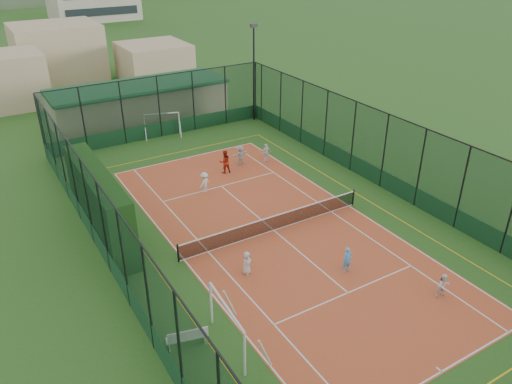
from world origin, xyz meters
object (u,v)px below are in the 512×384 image
child_near_right (443,286)px  child_far_right (266,153)px  clubhouse (139,102)px  futsal_goal_far (162,124)px  white_bench (186,336)px  child_near_mid (347,260)px  floodlight_ne (254,74)px  futsal_goal_near (227,327)px  child_far_back (241,155)px  child_far_left (204,182)px  coach (225,162)px  child_near_left (247,263)px

child_near_right → child_far_right: bearing=100.3°
clubhouse → futsal_goal_far: (0.18, -4.82, -0.65)m
white_bench → child_near_right: (11.34, -3.25, 0.16)m
white_bench → child_near_mid: bearing=17.4°
floodlight_ne → child_far_right: size_ratio=5.99×
futsal_goal_near → futsal_goal_far: bearing=-11.8°
child_near_right → floodlight_ne: bearing=92.9°
clubhouse → child_far_right: 14.51m
white_bench → child_far_right: 18.64m
floodlight_ne → child_far_back: (-5.79, -7.84, -3.40)m
child_near_right → child_far_left: (-4.83, 15.03, 0.08)m
futsal_goal_near → clubhouse: bearing=-8.9°
futsal_goal_far → child_far_back: bearing=-55.3°
futsal_goal_near → coach: futsal_goal_near is taller
child_far_left → floodlight_ne: bearing=-162.3°
coach → child_far_back: bearing=-151.1°
child_far_right → child_far_back: child_far_back is taller
child_near_mid → child_near_right: 4.53m
white_bench → child_near_right: size_ratio=1.35×
floodlight_ne → child_far_left: (-9.89, -10.38, -3.42)m
floodlight_ne → futsal_goal_far: size_ratio=2.86×
child_far_right → child_far_back: size_ratio=0.96×
child_near_mid → coach: coach is taller
child_far_right → coach: 3.48m
futsal_goal_far → child_near_mid: (0.85, -22.22, -0.24)m
coach → futsal_goal_far: bearing=-75.6°
futsal_goal_near → child_far_back: size_ratio=2.32×
clubhouse → child_far_back: size_ratio=10.58×
floodlight_ne → child_near_right: (-5.06, -25.41, -3.50)m
futsal_goal_far → child_far_left: size_ratio=2.08×
child_near_mid → clubhouse: bearing=99.4°
white_bench → coach: size_ratio=1.00×
child_near_right → child_far_left: size_ratio=0.89×
child_near_mid → child_far_right: 13.83m
child_near_right → coach: bearing=112.0°
floodlight_ne → clubhouse: 10.47m
child_far_left → white_bench: bearing=32.4°
clubhouse → child_near_mid: size_ratio=11.23×
coach → white_bench: bearing=64.6°
futsal_goal_near → child_near_mid: futsal_goal_near is taller
child_near_right → futsal_goal_near: bearing=-178.7°
child_far_right → coach: (-3.47, -0.14, 0.14)m
futsal_goal_far → child_near_left: (-3.47, -19.82, -0.31)m
futsal_goal_far → child_near_left: size_ratio=2.36×
futsal_goal_near → futsal_goal_far: futsal_goal_near is taller
floodlight_ne → child_near_right: bearing=-101.3°
white_bench → child_near_left: size_ratio=1.36×
child_far_back → coach: (-1.60, -0.61, 0.11)m
child_near_mid → child_far_left: (-2.32, 11.26, 0.01)m
floodlight_ne → child_near_left: (-11.89, -19.25, -3.50)m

